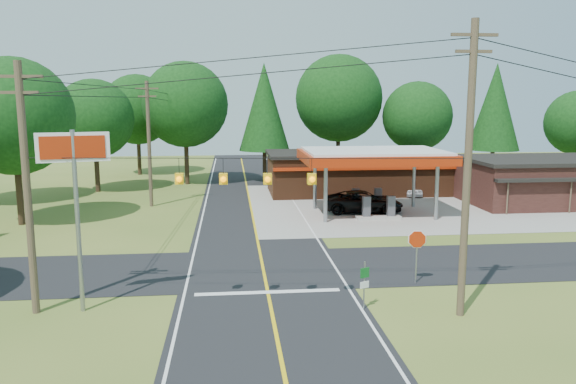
{
  "coord_description": "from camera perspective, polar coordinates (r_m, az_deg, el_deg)",
  "views": [
    {
      "loc": [
        -1.56,
        -27.57,
        8.52
      ],
      "look_at": [
        2.0,
        7.0,
        2.8
      ],
      "focal_mm": 35.0,
      "sensor_mm": 36.0,
      "label": 1
    }
  ],
  "objects": [
    {
      "name": "utility_pole_far_left",
      "position": [
        46.15,
        -13.94,
        4.95
      ],
      "size": [
        1.8,
        0.3,
        10.0
      ],
      "color": "#473828",
      "rests_on": "ground"
    },
    {
      "name": "gas_canopy",
      "position": [
        42.14,
        8.68,
        3.45
      ],
      "size": [
        10.6,
        7.4,
        4.88
      ],
      "color": "gray",
      "rests_on": "ground"
    },
    {
      "name": "sedan_car",
      "position": [
        51.81,
        12.43,
        0.38
      ],
      "size": [
        4.27,
        4.27,
        1.28
      ],
      "primitive_type": "imported",
      "rotation": [
        0.0,
        0.0,
        -0.14
      ],
      "color": "white",
      "rests_on": "ground"
    },
    {
      "name": "ground",
      "position": [
        28.9,
        -2.55,
        -7.81
      ],
      "size": [
        120.0,
        120.0,
        0.0
      ],
      "primitive_type": "plane",
      "color": "#496122",
      "rests_on": "ground"
    },
    {
      "name": "octagonal_stop_sign",
      "position": [
        26.83,
        12.97,
        -5.12
      ],
      "size": [
        0.88,
        0.19,
        2.58
      ],
      "color": "gray",
      "rests_on": "ground"
    },
    {
      "name": "overhead_beacons",
      "position": [
        21.71,
        -4.37,
        3.21
      ],
      "size": [
        17.04,
        2.04,
        1.03
      ],
      "color": "black",
      "rests_on": "ground"
    },
    {
      "name": "utility_pole_north",
      "position": [
        62.88,
        -10.43,
        5.76
      ],
      "size": [
        0.3,
        0.3,
        9.5
      ],
      "color": "#473828",
      "rests_on": "ground"
    },
    {
      "name": "cross_road",
      "position": [
        28.9,
        -2.55,
        -7.78
      ],
      "size": [
        70.0,
        7.0,
        0.02
      ],
      "primitive_type": "cube",
      "color": "black",
      "rests_on": "ground"
    },
    {
      "name": "main_highway",
      "position": [
        28.9,
        -2.55,
        -7.79
      ],
      "size": [
        8.0,
        120.0,
        0.02
      ],
      "primitive_type": "cube",
      "color": "black",
      "rests_on": "ground"
    },
    {
      "name": "utility_pole_near_right",
      "position": [
        22.63,
        17.78,
        2.39
      ],
      "size": [
        1.8,
        0.3,
        11.5
      ],
      "color": "#473828",
      "rests_on": "ground"
    },
    {
      "name": "route_sign_post",
      "position": [
        23.38,
        7.77,
        -8.97
      ],
      "size": [
        0.4,
        0.18,
        2.04
      ],
      "color": "gray",
      "rests_on": "ground"
    },
    {
      "name": "suv_car",
      "position": [
        43.2,
        7.69,
        -1.0
      ],
      "size": [
        6.58,
        6.58,
        1.65
      ],
      "primitive_type": "imported",
      "rotation": [
        0.0,
        0.0,
        1.45
      ],
      "color": "black",
      "rests_on": "ground"
    },
    {
      "name": "treeline_backdrop",
      "position": [
        51.65,
        -3.27,
        8.19
      ],
      "size": [
        70.27,
        51.59,
        13.3
      ],
      "color": "#332316",
      "rests_on": "ground"
    },
    {
      "name": "convenience_store",
      "position": [
        52.28,
        6.95,
        2.02
      ],
      "size": [
        16.4,
        7.55,
        3.8
      ],
      "color": "#512A17",
      "rests_on": "ground"
    },
    {
      "name": "big_stop_sign",
      "position": [
        23.56,
        -20.84,
        1.47
      ],
      "size": [
        2.68,
        0.74,
        7.38
      ],
      "color": "gray",
      "rests_on": "ground"
    },
    {
      "name": "utility_pole_near_left",
      "position": [
        24.16,
        -25.0,
        0.57
      ],
      "size": [
        1.8,
        0.3,
        10.0
      ],
      "color": "#473828",
      "rests_on": "ground"
    },
    {
      "name": "lane_center_yellow",
      "position": [
        28.9,
        -2.55,
        -7.76
      ],
      "size": [
        0.15,
        110.0,
        0.0
      ],
      "primitive_type": "cube",
      "color": "yellow",
      "rests_on": "main_highway"
    }
  ]
}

